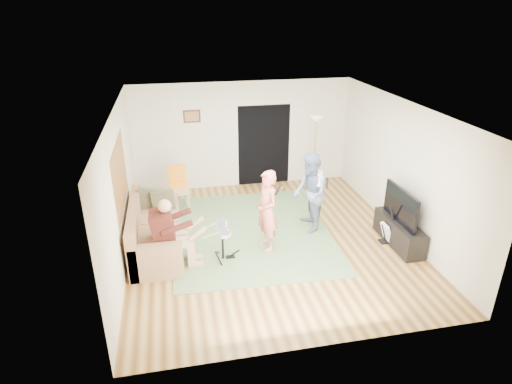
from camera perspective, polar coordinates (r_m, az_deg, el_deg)
The scene contains 19 objects.
floor at distance 8.74m, azimuth 1.73°, elevation -6.46°, with size 6.00×6.00×0.00m, color brown.
walls at distance 8.14m, azimuth 1.84°, elevation 1.77°, with size 5.50×6.00×2.70m, color beige, non-canonical shape.
ceiling at distance 7.74m, azimuth 1.98°, elevation 11.07°, with size 6.00×6.00×0.00m, color white.
window_blinds at distance 8.12m, azimuth -17.69°, elevation 2.07°, with size 2.05×2.05×0.00m, color brown.
doorway at distance 11.10m, azimuth 1.07°, elevation 6.23°, with size 2.10×2.10×0.00m, color black.
picture_frame at distance 10.64m, azimuth -8.55°, elevation 9.95°, with size 0.42×0.03×0.32m, color #3F2314.
area_rug at distance 9.04m, azimuth -0.59°, elevation -5.29°, with size 3.22×3.85×0.02m, color #557346.
sofa at distance 8.56m, azimuth -13.75°, elevation -5.54°, with size 0.94×2.28×0.92m.
drummer at distance 7.87m, azimuth -10.88°, elevation -6.28°, with size 0.86×0.48×1.32m.
drum_kit at distance 8.02m, azimuth -4.46°, elevation -7.04°, with size 0.38×0.68×0.70m.
singer at distance 8.12m, azimuth 1.47°, elevation -2.53°, with size 0.59×0.38×1.61m, color #E17062.
microphone at distance 7.99m, azimuth 2.90°, elevation 0.15°, with size 0.06×0.06×0.24m, color black, non-canonical shape.
guitarist at distance 8.85m, azimuth 7.18°, elevation -0.13°, with size 0.82×0.64×1.68m, color slate.
guitar_held at distance 8.80m, azimuth 8.52°, elevation 1.78°, with size 0.12×0.60×0.26m, color white, non-canonical shape.
guitar_spare at distance 8.95m, azimuth 17.01°, elevation -5.10°, with size 0.29×0.26×0.81m.
torchiere_lamp at distance 10.69m, azimuth 7.91°, elevation 6.78°, with size 0.34×0.34×1.91m.
dining_chair at distance 10.04m, azimuth -10.19°, elevation -0.29°, with size 0.47×0.49×1.02m.
tv_cabinet at distance 8.97m, azimuth 18.52°, elevation -5.13°, with size 0.40×1.40×0.50m, color black.
television at distance 8.68m, azimuth 18.74°, elevation -1.70°, with size 0.06×1.15×0.67m, color black.
Camera 1 is at (-1.76, -7.34, 4.41)m, focal length 30.00 mm.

